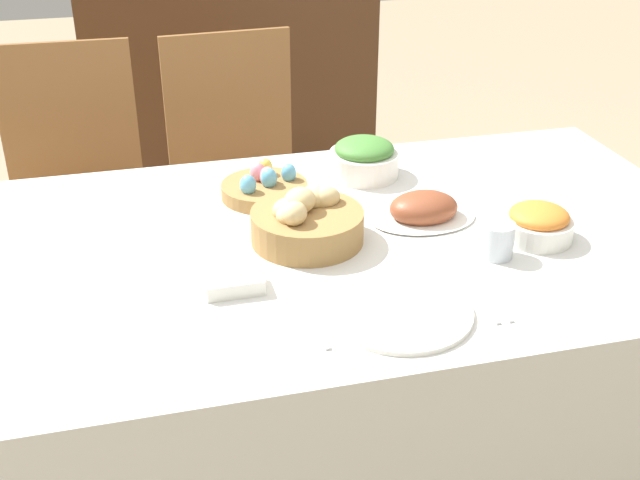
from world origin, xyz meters
TOP-DOWN VIEW (x-y plane):
  - dining_table at (0.00, 0.00)m, footprint 1.88×1.03m
  - chair_far_left at (-0.55, 0.88)m, footprint 0.43×0.43m
  - chair_far_center at (-0.04, 0.88)m, footprint 0.45×0.45m
  - sideboard at (0.08, 1.83)m, footprint 1.20×0.44m
  - bread_basket at (-0.02, -0.00)m, footprint 0.25×0.25m
  - egg_basket at (-0.06, 0.25)m, footprint 0.21×0.21m
  - ham_platter at (0.27, 0.04)m, footprint 0.25×0.17m
  - carrot_bowl at (0.48, -0.12)m, footprint 0.16×0.16m
  - green_salad_bowl at (0.21, 0.32)m, footprint 0.18×0.18m
  - dinner_plate at (0.09, -0.33)m, footprint 0.28×0.28m
  - fork at (-0.08, -0.33)m, footprint 0.01×0.16m
  - knife at (0.25, -0.33)m, footprint 0.01×0.16m
  - spoon at (0.28, -0.33)m, footprint 0.01×0.16m
  - drinking_cup at (0.36, -0.17)m, footprint 0.07×0.07m
  - butter_dish at (-0.21, -0.17)m, footprint 0.12×0.07m

SIDE VIEW (x-z plane):
  - dining_table at x=0.00m, z-range 0.00..0.75m
  - sideboard at x=0.08m, z-range 0.00..1.00m
  - chair_far_left at x=-0.55m, z-range 0.03..1.02m
  - chair_far_center at x=-0.04m, z-range 0.03..1.02m
  - fork at x=-0.08m, z-range 0.75..0.76m
  - knife at x=0.25m, z-range 0.75..0.76m
  - spoon at x=0.28m, z-range 0.75..0.76m
  - dinner_plate at x=0.09m, z-range 0.75..0.76m
  - butter_dish at x=-0.21m, z-range 0.75..0.78m
  - ham_platter at x=0.27m, z-range 0.74..0.82m
  - egg_basket at x=-0.06m, z-range 0.74..0.82m
  - carrot_bowl at x=0.48m, z-range 0.75..0.83m
  - drinking_cup at x=0.36m, z-range 0.75..0.83m
  - bread_basket at x=-0.02m, z-range 0.74..0.86m
  - green_salad_bowl at x=0.21m, z-range 0.75..0.85m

